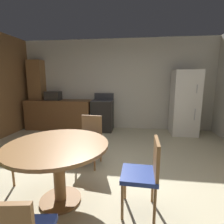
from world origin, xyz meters
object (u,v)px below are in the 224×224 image
Objects in this scene: oven_range at (103,115)px; chair_north at (90,137)px; microwave at (53,96)px; refrigerator at (184,103)px; chair_east at (145,171)px; dining_table at (58,156)px.

oven_range is 2.11m from chair_north.
chair_north is at bearing -51.56° from microwave.
microwave reaches higher than chair_north.
refrigerator is 3.83m from microwave.
chair_east is (-1.24, -3.12, -0.38)m from refrigerator.
chair_east is (2.58, -3.17, -0.53)m from microwave.
dining_table is 1.39× the size of chair_east.
microwave is at bearing 116.27° from dining_table.
chair_east is at bearing -111.77° from refrigerator.
refrigerator is at bearing -109.55° from chair_east.
oven_range is at bearing 178.66° from refrigerator.
chair_east is at bearing -50.86° from microwave.
oven_range is 3.13m from dining_table.
dining_table is at bearing -89.55° from oven_range.
dining_table is at bearing -63.73° from microwave.
refrigerator reaches higher than chair_north.
oven_range is 2.34m from refrigerator.
chair_north is (0.12, 1.03, -0.10)m from dining_table.
microwave is 0.36× the size of dining_table.
oven_range is 1.26× the size of chair_north.
chair_east is at bearing -2.21° from dining_table.
chair_east is at bearing 47.30° from chair_north.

